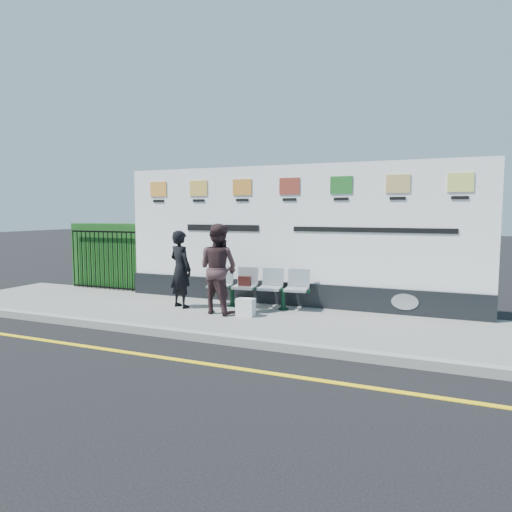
# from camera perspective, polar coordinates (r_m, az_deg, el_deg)

# --- Properties ---
(ground) EXTENTS (80.00, 80.00, 0.00)m
(ground) POSITION_cam_1_polar(r_m,az_deg,el_deg) (6.88, -10.38, -12.58)
(ground) COLOR black
(pavement) EXTENTS (14.00, 3.00, 0.12)m
(pavement) POSITION_cam_1_polar(r_m,az_deg,el_deg) (8.98, -1.57, -7.78)
(pavement) COLOR slate
(pavement) RESTS_ON ground
(kerb) EXTENTS (14.00, 0.18, 0.14)m
(kerb) POSITION_cam_1_polar(r_m,az_deg,el_deg) (7.68, -6.25, -10.05)
(kerb) COLOR gray
(kerb) RESTS_ON ground
(yellow_line) EXTENTS (14.00, 0.10, 0.01)m
(yellow_line) POSITION_cam_1_polar(r_m,az_deg,el_deg) (6.88, -10.38, -12.55)
(yellow_line) COLOR yellow
(yellow_line) RESTS_ON ground
(billboard) EXTENTS (8.00, 0.30, 3.00)m
(billboard) POSITION_cam_1_polar(r_m,az_deg,el_deg) (9.84, 4.30, 1.40)
(billboard) COLOR black
(billboard) RESTS_ON pavement
(hedge) EXTENTS (2.35, 0.70, 1.70)m
(hedge) POSITION_cam_1_polar(r_m,az_deg,el_deg) (12.79, -17.15, 0.10)
(hedge) COLOR #184A17
(hedge) RESTS_ON pavement
(railing) EXTENTS (2.05, 0.06, 1.54)m
(railing) POSITION_cam_1_polar(r_m,az_deg,el_deg) (12.45, -18.46, -0.45)
(railing) COLOR black
(railing) RESTS_ON pavement
(bench) EXTENTS (2.18, 0.80, 0.46)m
(bench) POSITION_cam_1_polar(r_m,az_deg,el_deg) (9.59, 0.16, -5.16)
(bench) COLOR #B7BEC1
(bench) RESTS_ON pavement
(woman_left) EXTENTS (0.69, 0.57, 1.62)m
(woman_left) POSITION_cam_1_polar(r_m,az_deg,el_deg) (9.70, -9.42, -1.62)
(woman_left) COLOR black
(woman_left) RESTS_ON pavement
(woman_right) EXTENTS (0.99, 0.85, 1.78)m
(woman_right) POSITION_cam_1_polar(r_m,az_deg,el_deg) (9.05, -4.73, -1.58)
(woman_right) COLOR #372426
(woman_right) RESTS_ON pavement
(handbag_brown) EXTENTS (0.27, 0.15, 0.20)m
(handbag_brown) POSITION_cam_1_polar(r_m,az_deg,el_deg) (9.62, -1.43, -3.14)
(handbag_brown) COLOR black
(handbag_brown) RESTS_ON bench
(carrier_bag_white) EXTENTS (0.34, 0.21, 0.34)m
(carrier_bag_white) POSITION_cam_1_polar(r_m,az_deg,el_deg) (8.87, -1.30, -6.42)
(carrier_bag_white) COLOR silver
(carrier_bag_white) RESTS_ON pavement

